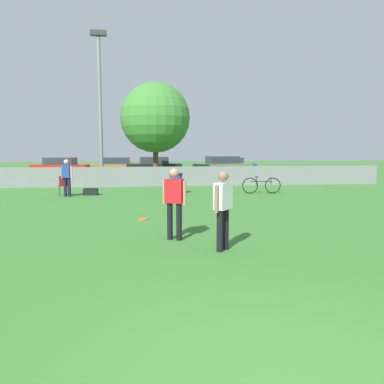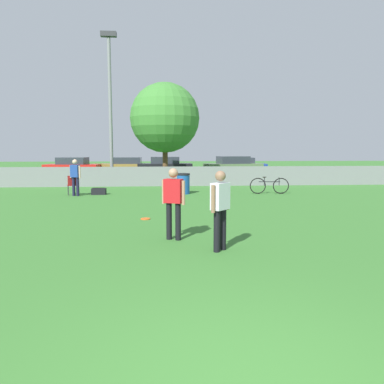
% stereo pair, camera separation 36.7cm
% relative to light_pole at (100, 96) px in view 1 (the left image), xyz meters
% --- Properties ---
extents(fence_backline, '(24.91, 0.07, 1.21)m').
position_rel_light_pole_xyz_m(fence_backline, '(3.88, -1.71, -4.60)').
color(fence_backline, gray).
rests_on(fence_backline, ground_plane).
extents(light_pole, '(0.90, 0.36, 8.77)m').
position_rel_light_pole_xyz_m(light_pole, '(0.00, 0.00, 0.00)').
color(light_pole, gray).
rests_on(light_pole, ground_plane).
extents(tree_near_pole, '(4.26, 4.26, 6.11)m').
position_rel_light_pole_xyz_m(tree_near_pole, '(3.19, 0.70, -1.18)').
color(tree_near_pole, brown).
rests_on(tree_near_pole, ground_plane).
extents(player_defender_red, '(0.53, 0.37, 1.65)m').
position_rel_light_pole_xyz_m(player_defender_red, '(3.33, -14.18, -4.19)').
color(player_defender_red, black).
rests_on(player_defender_red, ground_plane).
extents(player_receiver_white, '(0.44, 0.45, 1.65)m').
position_rel_light_pole_xyz_m(player_receiver_white, '(4.25, -15.20, -4.19)').
color(player_receiver_white, black).
rests_on(player_receiver_white, ground_plane).
extents(spectator_in_blue, '(0.51, 0.36, 1.63)m').
position_rel_light_pole_xyz_m(spectator_in_blue, '(-0.81, -5.78, -4.21)').
color(spectator_in_blue, '#191933').
rests_on(spectator_in_blue, ground_plane).
extents(frisbee_disc, '(0.29, 0.29, 0.03)m').
position_rel_light_pole_xyz_m(frisbee_disc, '(2.55, -11.59, -5.14)').
color(frisbee_disc, '#E5591E').
rests_on(frisbee_disc, ground_plane).
extents(folding_chair_sideline, '(0.54, 0.54, 0.89)m').
position_rel_light_pole_xyz_m(folding_chair_sideline, '(-1.01, -5.51, -4.63)').
color(folding_chair_sideline, '#333338').
rests_on(folding_chair_sideline, ground_plane).
extents(bicycle_sideline, '(1.82, 0.44, 0.80)m').
position_rel_light_pole_xyz_m(bicycle_sideline, '(8.01, -5.66, -4.77)').
color(bicycle_sideline, black).
rests_on(bicycle_sideline, ground_plane).
extents(trash_bin, '(0.62, 0.62, 0.96)m').
position_rel_light_pole_xyz_m(trash_bin, '(4.01, -5.37, -4.67)').
color(trash_bin, '#194C99').
rests_on(trash_bin, ground_plane).
extents(gear_bag_sideline, '(0.64, 0.35, 0.31)m').
position_rel_light_pole_xyz_m(gear_bag_sideline, '(0.12, -5.33, -5.01)').
color(gear_bag_sideline, black).
rests_on(gear_bag_sideline, ground_plane).
extents(parked_car_red, '(4.28, 2.20, 1.43)m').
position_rel_light_pole_xyz_m(parked_car_red, '(-3.96, 7.05, -4.47)').
color(parked_car_red, black).
rests_on(parked_car_red, ground_plane).
extents(parked_car_tan, '(4.37, 1.91, 1.40)m').
position_rel_light_pole_xyz_m(parked_car_tan, '(0.12, 8.20, -4.47)').
color(parked_car_tan, black).
rests_on(parked_car_tan, ground_plane).
extents(parked_car_dark, '(4.40, 1.79, 1.44)m').
position_rel_light_pole_xyz_m(parked_car_dark, '(3.18, 7.79, -4.46)').
color(parked_car_dark, black).
rests_on(parked_car_dark, ground_plane).
extents(parked_car_olive, '(4.65, 2.57, 1.51)m').
position_rel_light_pole_xyz_m(parked_car_olive, '(8.48, 6.23, -4.43)').
color(parked_car_olive, black).
rests_on(parked_car_olive, ground_plane).
extents(parked_car_blue, '(4.41, 2.26, 1.37)m').
position_rel_light_pole_xyz_m(parked_car_blue, '(9.43, 7.88, -4.49)').
color(parked_car_blue, black).
rests_on(parked_car_blue, ground_plane).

